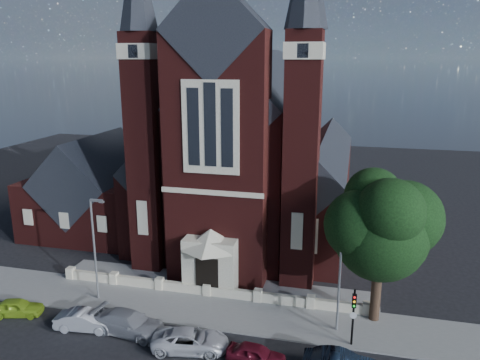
# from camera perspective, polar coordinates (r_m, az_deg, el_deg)

# --- Properties ---
(ground) EXTENTS (120.00, 120.00, 0.00)m
(ground) POSITION_cam_1_polar(r_m,az_deg,el_deg) (45.01, -0.64, -8.92)
(ground) COLOR black
(ground) RESTS_ON ground
(pavement_strip) EXTENTS (60.00, 5.00, 0.12)m
(pavement_strip) POSITION_cam_1_polar(r_m,az_deg,el_deg) (36.03, -4.98, -15.38)
(pavement_strip) COLOR slate
(pavement_strip) RESTS_ON ground
(forecourt_paving) EXTENTS (26.00, 3.00, 0.14)m
(forecourt_paving) POSITION_cam_1_polar(r_m,az_deg,el_deg) (39.36, -3.06, -12.58)
(forecourt_paving) COLOR slate
(forecourt_paving) RESTS_ON ground
(forecourt_wall) EXTENTS (24.00, 0.40, 0.90)m
(forecourt_wall) POSITION_cam_1_polar(r_m,az_deg,el_deg) (37.68, -3.97, -13.92)
(forecourt_wall) COLOR #BFB498
(forecourt_wall) RESTS_ON ground
(church) EXTENTS (20.01, 34.90, 29.20)m
(church) POSITION_cam_1_polar(r_m,az_deg,el_deg) (49.96, 1.62, 3.32)
(church) COLOR #441412
(church) RESTS_ON ground
(parish_hall) EXTENTS (12.00, 12.20, 10.24)m
(parish_hall) POSITION_cam_1_polar(r_m,az_deg,el_deg) (52.29, -17.02, -1.52)
(parish_hall) COLOR #441412
(parish_hall) RESTS_ON ground
(street_tree) EXTENTS (6.40, 6.60, 10.70)m
(street_tree) POSITION_cam_1_polar(r_m,az_deg,el_deg) (32.64, 17.02, -5.79)
(street_tree) COLOR black
(street_tree) RESTS_ON ground
(street_lamp_left) EXTENTS (1.16, 0.22, 8.09)m
(street_lamp_left) POSITION_cam_1_polar(r_m,az_deg,el_deg) (36.76, -17.26, -7.42)
(street_lamp_left) COLOR gray
(street_lamp_left) RESTS_ON ground
(street_lamp_right) EXTENTS (1.16, 0.22, 8.09)m
(street_lamp_right) POSITION_cam_1_polar(r_m,az_deg,el_deg) (31.88, 12.27, -10.56)
(street_lamp_right) COLOR gray
(street_lamp_right) RESTS_ON ground
(traffic_signal) EXTENTS (0.28, 0.42, 4.00)m
(traffic_signal) POSITION_cam_1_polar(r_m,az_deg,el_deg) (31.41, 13.68, -15.20)
(traffic_signal) COLOR black
(traffic_signal) RESTS_ON ground
(car_lime_van) EXTENTS (3.90, 2.37, 1.24)m
(car_lime_van) POSITION_cam_1_polar(r_m,az_deg,el_deg) (38.36, -25.54, -13.84)
(car_lime_van) COLOR #8DB524
(car_lime_van) RESTS_ON ground
(car_silver_a) EXTENTS (4.27, 1.95, 1.36)m
(car_silver_a) POSITION_cam_1_polar(r_m,az_deg,el_deg) (34.87, -18.31, -15.95)
(car_silver_a) COLOR #999BA0
(car_silver_a) RESTS_ON ground
(car_silver_b) EXTENTS (5.40, 2.76, 1.50)m
(car_silver_b) POSITION_cam_1_polar(r_m,az_deg,el_deg) (33.65, -13.34, -16.62)
(car_silver_b) COLOR #939499
(car_silver_b) RESTS_ON ground
(car_white_suv) EXTENTS (5.18, 3.07, 1.35)m
(car_white_suv) POSITION_cam_1_polar(r_m,az_deg,el_deg) (31.46, -6.08, -18.86)
(car_white_suv) COLOR silver
(car_white_suv) RESTS_ON ground
(car_dark_red) EXTENTS (3.78, 1.81, 1.24)m
(car_dark_red) POSITION_cam_1_polar(r_m,az_deg,el_deg) (30.18, 1.98, -20.50)
(car_dark_red) COLOR #5C0F1E
(car_dark_red) RESTS_ON ground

